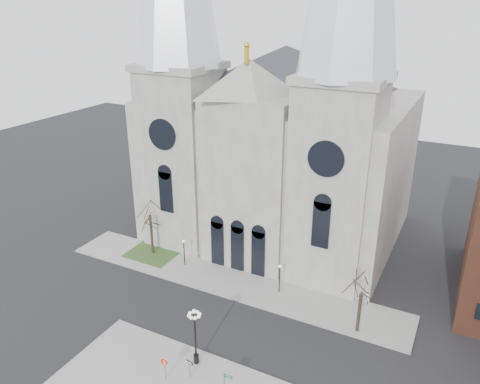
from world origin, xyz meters
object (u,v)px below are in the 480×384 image
at_px(globe_lamp, 195,330).
at_px(street_name_sign, 225,382).
at_px(stop_sign, 165,364).
at_px(one_way_sign, 190,365).

relative_size(globe_lamp, street_name_sign, 2.46).
xyz_separation_m(globe_lamp, street_name_sign, (3.96, -2.00, -2.13)).
relative_size(stop_sign, street_name_sign, 0.99).
bearing_deg(one_way_sign, stop_sign, -138.72).
xyz_separation_m(stop_sign, one_way_sign, (1.69, 1.05, -0.32)).
bearing_deg(street_name_sign, globe_lamp, 146.25).
distance_m(globe_lamp, street_name_sign, 4.92).
bearing_deg(street_name_sign, stop_sign, -178.42).
height_order(stop_sign, one_way_sign, stop_sign).
bearing_deg(stop_sign, street_name_sign, 26.59).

